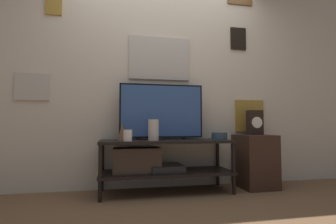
{
  "coord_description": "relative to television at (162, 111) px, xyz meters",
  "views": [
    {
      "loc": [
        -0.58,
        -2.58,
        0.74
      ],
      "look_at": [
        0.02,
        0.29,
        0.89
      ],
      "focal_mm": 28.0,
      "sensor_mm": 36.0,
      "label": 1
    }
  ],
  "objects": [
    {
      "name": "ground_plane",
      "position": [
        0.03,
        -0.41,
        -0.91
      ],
      "size": [
        12.0,
        12.0,
        0.0
      ],
      "primitive_type": "plane",
      "color": "brown"
    },
    {
      "name": "wall_back",
      "position": [
        0.03,
        0.19,
        0.45
      ],
      "size": [
        6.4,
        0.08,
        2.7
      ],
      "color": "beige",
      "rests_on": "ground_plane"
    },
    {
      "name": "media_console",
      "position": [
        -0.1,
        -0.11,
        -0.54
      ],
      "size": [
        1.46,
        0.51,
        0.58
      ],
      "color": "black",
      "rests_on": "ground_plane"
    },
    {
      "name": "television",
      "position": [
        0.0,
        0.0,
        0.0
      ],
      "size": [
        0.97,
        0.05,
        0.64
      ],
      "color": "black",
      "rests_on": "media_console"
    },
    {
      "name": "vase_wide_bowl",
      "position": [
        0.64,
        -0.17,
        -0.29
      ],
      "size": [
        0.18,
        0.18,
        0.08
      ],
      "color": "#2D4251",
      "rests_on": "media_console"
    },
    {
      "name": "vase_tall_ceramic",
      "position": [
        -0.12,
        -0.19,
        -0.22
      ],
      "size": [
        0.12,
        0.12,
        0.23
      ],
      "color": "beige",
      "rests_on": "media_console"
    },
    {
      "name": "vase_slim_bronze",
      "position": [
        -0.46,
        -0.08,
        -0.23
      ],
      "size": [
        0.08,
        0.08,
        0.2
      ],
      "color": "brown",
      "rests_on": "media_console"
    },
    {
      "name": "candle_jar",
      "position": [
        -0.4,
        -0.28,
        -0.27
      ],
      "size": [
        0.09,
        0.09,
        0.12
      ],
      "color": "silver",
      "rests_on": "media_console"
    },
    {
      "name": "side_table",
      "position": [
        1.13,
        -0.09,
        -0.6
      ],
      "size": [
        0.39,
        0.46,
        0.63
      ],
      "color": "#382319",
      "rests_on": "ground_plane"
    },
    {
      "name": "mantel_clock",
      "position": [
        1.16,
        -0.04,
        -0.13
      ],
      "size": [
        0.18,
        0.11,
        0.3
      ],
      "color": "black",
      "rests_on": "side_table"
    }
  ]
}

